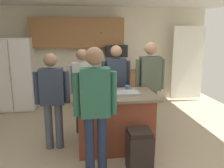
{
  "coord_description": "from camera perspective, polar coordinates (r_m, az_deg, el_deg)",
  "views": [
    {
      "loc": [
        -0.4,
        -3.71,
        1.95
      ],
      "look_at": [
        0.17,
        0.27,
        1.05
      ],
      "focal_mm": 37.51,
      "sensor_mm": 36.0,
      "label": 1
    }
  ],
  "objects": [
    {
      "name": "glass_dark_ale",
      "position": [
        3.97,
        -5.34,
        -0.93
      ],
      "size": [
        0.07,
        0.07,
        0.15
      ],
      "color": "black",
      "rests_on": "kitchen_island"
    },
    {
      "name": "kitchen_island",
      "position": [
        4.0,
        0.62,
        -8.92
      ],
      "size": [
        1.35,
        0.9,
        0.95
      ],
      "color": "brown",
      "rests_on": "ground"
    },
    {
      "name": "french_door_window_panel",
      "position": [
        6.86,
        17.91,
        4.92
      ],
      "size": [
        0.9,
        0.06,
        2.0
      ],
      "primitive_type": "cube",
      "color": "white",
      "rests_on": "ground"
    },
    {
      "name": "person_host_foreground",
      "position": [
        4.51,
        9.2,
        0.65
      ],
      "size": [
        0.57,
        0.23,
        1.76
      ],
      "rotation": [
        0.0,
        0.0,
        -2.53
      ],
      "color": "#4C5166",
      "rests_on": "ground"
    },
    {
      "name": "glass_pilsner",
      "position": [
        3.88,
        -2.99,
        -1.2
      ],
      "size": [
        0.07,
        0.07,
        0.15
      ],
      "color": "black",
      "rests_on": "kitchen_island"
    },
    {
      "name": "microwave_over_range",
      "position": [
        6.31,
        0.98,
        8.1
      ],
      "size": [
        0.56,
        0.4,
        0.32
      ],
      "primitive_type": "cube",
      "color": "black"
    },
    {
      "name": "back_wall",
      "position": [
        6.55,
        -4.68,
        6.91
      ],
      "size": [
        6.4,
        0.1,
        2.6
      ],
      "primitive_type": "cube",
      "color": "beige",
      "rests_on": "ground"
    },
    {
      "name": "mug_blue_stoneware",
      "position": [
        3.72,
        -4.62,
        -2.27
      ],
      "size": [
        0.12,
        0.08,
        0.09
      ],
      "color": "#4C6B99",
      "rests_on": "kitchen_island"
    },
    {
      "name": "floor",
      "position": [
        4.21,
        -1.87,
        -14.98
      ],
      "size": [
        7.04,
        7.04,
        0.0
      ],
      "primitive_type": "plane",
      "color": "#B7A88E",
      "rests_on": "ground"
    },
    {
      "name": "mug_ceramic_white",
      "position": [
        4.07,
        3.8,
        -0.98
      ],
      "size": [
        0.12,
        0.08,
        0.09
      ],
      "color": "#4C6B99",
      "rests_on": "kitchen_island"
    },
    {
      "name": "serving_tray",
      "position": [
        3.83,
        3.32,
        -2.22
      ],
      "size": [
        0.44,
        0.3,
        0.04
      ],
      "color": "#B7B7BC",
      "rests_on": "kitchen_island"
    },
    {
      "name": "person_guest_by_door",
      "position": [
        4.63,
        0.97,
        0.53
      ],
      "size": [
        0.57,
        0.22,
        1.7
      ],
      "rotation": [
        0.0,
        0.0,
        -1.76
      ],
      "color": "#4C5166",
      "rests_on": "ground"
    },
    {
      "name": "tumbler_amber",
      "position": [
        3.73,
        -2.32,
        -1.99
      ],
      "size": [
        0.07,
        0.07,
        0.12
      ],
      "color": "black",
      "rests_on": "kitchen_island"
    },
    {
      "name": "cabinet_run_lower",
      "position": [
        6.44,
        0.97,
        -0.81
      ],
      "size": [
        1.8,
        0.63,
        0.9
      ],
      "color": "#936038",
      "rests_on": "ground"
    },
    {
      "name": "person_elder_center",
      "position": [
        3.95,
        -14.36,
        -2.72
      ],
      "size": [
        0.57,
        0.22,
        1.62
      ],
      "rotation": [
        0.0,
        0.0,
        -0.11
      ],
      "color": "#4C5166",
      "rests_on": "ground"
    },
    {
      "name": "refrigerator",
      "position": [
        6.38,
        -22.6,
        2.26
      ],
      "size": [
        0.94,
        0.76,
        1.81
      ],
      "color": "white",
      "rests_on": "ground"
    },
    {
      "name": "cabinet_run_upper",
      "position": [
        6.31,
        -8.38,
        12.29
      ],
      "size": [
        2.4,
        0.38,
        0.75
      ],
      "color": "#936038"
    },
    {
      "name": "glass_short_whisky",
      "position": [
        3.66,
        -6.31,
        -2.17
      ],
      "size": [
        0.07,
        0.07,
        0.14
      ],
      "color": "black",
      "rests_on": "kitchen_island"
    },
    {
      "name": "trash_bin",
      "position": [
        3.48,
        6.66,
        -15.79
      ],
      "size": [
        0.34,
        0.34,
        0.61
      ],
      "color": "black",
      "rests_on": "ground"
    },
    {
      "name": "person_guest_left",
      "position": [
        3.08,
        -4.11,
        -4.84
      ],
      "size": [
        0.57,
        0.23,
        1.77
      ],
      "rotation": [
        0.0,
        0.0,
        1.11
      ],
      "color": "#232D4C",
      "rests_on": "ground"
    },
    {
      "name": "person_guest_right",
      "position": [
        4.49,
        -7.14,
        -0.44
      ],
      "size": [
        0.57,
        0.22,
        1.64
      ],
      "rotation": [
        0.0,
        0.0,
        -0.94
      ],
      "color": "#383842",
      "rests_on": "ground"
    }
  ]
}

